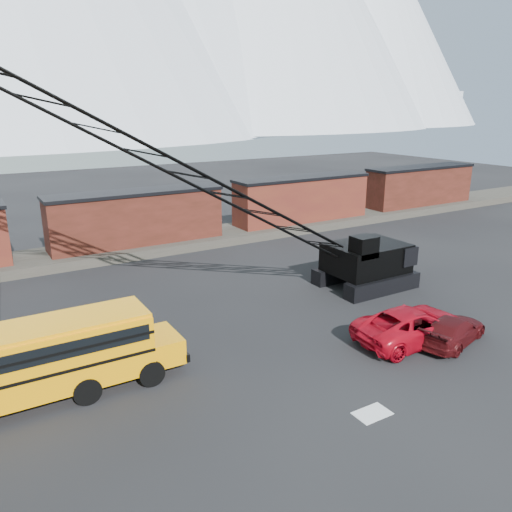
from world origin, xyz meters
The scene contains 10 objects.
ground centered at (0.00, 0.00, 0.00)m, with size 160.00×160.00×0.00m, color black.
gravel_berm centered at (0.00, 22.00, 0.35)m, with size 120.00×5.00×0.70m, color #4A463D.
boxcar_mid centered at (0.00, 22.00, 2.76)m, with size 13.70×3.10×4.17m.
boxcar_east_near centered at (16.00, 22.00, 2.76)m, with size 13.70×3.10×4.17m.
boxcar_east_far centered at (32.00, 22.00, 2.76)m, with size 13.70×3.10×4.17m.
snow_patch centered at (0.50, -4.00, 0.01)m, with size 1.40×0.90×0.02m, color silver.
school_bus centered at (-10.42, 3.37, 1.79)m, with size 11.65×2.65×3.19m.
red_pickup centered at (6.45, -0.46, 0.86)m, with size 2.84×6.16×1.71m, color #B40819.
maroon_suv centered at (8.01, -1.60, 0.67)m, with size 1.87×4.60×1.34m, color #420B0E.
crawler_crane centered at (-0.43, 7.31, 7.19)m, with size 24.48×4.20×13.64m.
Camera 1 is at (-11.67, -15.76, 11.17)m, focal length 35.00 mm.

